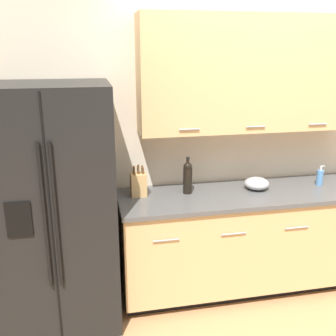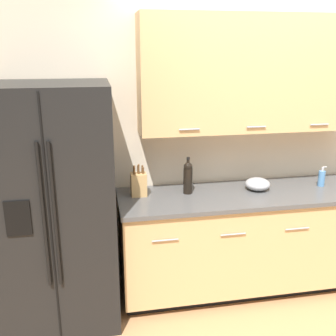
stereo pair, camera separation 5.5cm
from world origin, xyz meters
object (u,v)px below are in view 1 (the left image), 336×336
Objects in this scene: wine_bottle at (188,177)px; knife_block at (138,184)px; soap_dispenser at (320,177)px; refrigerator at (56,208)px; mixing_bowl at (257,183)px.

knife_block is at bearing 176.90° from wine_bottle.
refrigerator is at bearing -177.37° from soap_dispenser.
knife_block is 1.30× the size of mixing_bowl.
refrigerator is at bearing -176.18° from mixing_bowl.
knife_block is 1.55× the size of soap_dispenser.
mixing_bowl is (-0.59, 0.01, -0.02)m from soap_dispenser.
soap_dispenser is at bearing -0.72° from mixing_bowl.
refrigerator is at bearing -165.83° from knife_block.
refrigerator is 1.65m from mixing_bowl.
refrigerator reaches higher than soap_dispenser.
wine_bottle is (0.40, -0.02, 0.04)m from knife_block.
mixing_bowl is (0.60, -0.03, -0.09)m from wine_bottle.
wine_bottle reaches higher than soap_dispenser.
knife_block is 0.88× the size of wine_bottle.
knife_block is 1.01m from mixing_bowl.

